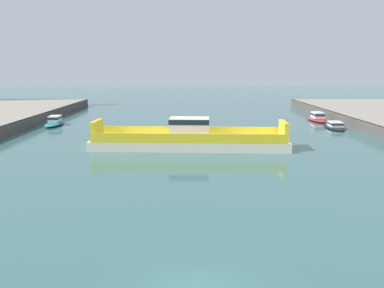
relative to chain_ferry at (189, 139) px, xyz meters
The scene contains 4 objects.
chain_ferry is the anchor object (origin of this frame).
moored_boat_near_left 30.54m from the chain_ferry, 137.93° to the left, with size 2.83×7.99×1.59m.
moored_boat_near_right 28.33m from the chain_ferry, 34.99° to the left, with size 3.20×7.96×1.16m.
moored_boat_mid_right 34.74m from the chain_ferry, 47.99° to the left, with size 2.42×8.26×1.68m.
Camera 1 is at (-0.38, -16.54, 9.56)m, focal length 39.24 mm.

